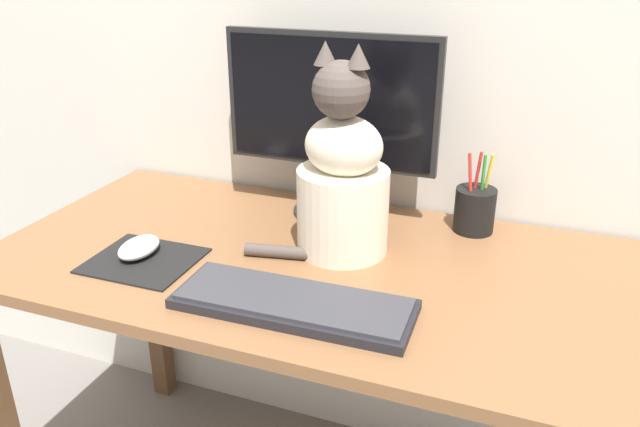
{
  "coord_description": "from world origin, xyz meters",
  "views": [
    {
      "loc": [
        0.41,
        -1.04,
        1.32
      ],
      "look_at": [
        0.04,
        -0.06,
        0.86
      ],
      "focal_mm": 35.0,
      "sensor_mm": 36.0,
      "label": 1
    }
  ],
  "objects_px": {
    "computer_mouse_left": "(139,247)",
    "cat": "(342,179)",
    "monitor": "(330,114)",
    "pen_cup": "(475,209)",
    "keyboard": "(294,303)"
  },
  "relations": [
    {
      "from": "computer_mouse_left",
      "to": "cat",
      "type": "bearing_deg",
      "value": 25.02
    },
    {
      "from": "monitor",
      "to": "cat",
      "type": "distance_m",
      "value": 0.21
    },
    {
      "from": "monitor",
      "to": "computer_mouse_left",
      "type": "distance_m",
      "value": 0.5
    },
    {
      "from": "monitor",
      "to": "pen_cup",
      "type": "bearing_deg",
      "value": 3.51
    },
    {
      "from": "cat",
      "to": "keyboard",
      "type": "bearing_deg",
      "value": -81.57
    },
    {
      "from": "computer_mouse_left",
      "to": "monitor",
      "type": "bearing_deg",
      "value": 50.72
    },
    {
      "from": "computer_mouse_left",
      "to": "pen_cup",
      "type": "relative_size",
      "value": 0.58
    },
    {
      "from": "monitor",
      "to": "cat",
      "type": "relative_size",
      "value": 1.15
    },
    {
      "from": "monitor",
      "to": "pen_cup",
      "type": "distance_m",
      "value": 0.38
    },
    {
      "from": "keyboard",
      "to": "pen_cup",
      "type": "height_order",
      "value": "pen_cup"
    },
    {
      "from": "keyboard",
      "to": "cat",
      "type": "xyz_separation_m",
      "value": [
        0.0,
        0.24,
        0.15
      ]
    },
    {
      "from": "computer_mouse_left",
      "to": "cat",
      "type": "relative_size",
      "value": 0.25
    },
    {
      "from": "cat",
      "to": "pen_cup",
      "type": "bearing_deg",
      "value": 47.92
    },
    {
      "from": "monitor",
      "to": "pen_cup",
      "type": "xyz_separation_m",
      "value": [
        0.33,
        0.02,
        -0.19
      ]
    },
    {
      "from": "monitor",
      "to": "computer_mouse_left",
      "type": "relative_size",
      "value": 4.67
    }
  ]
}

